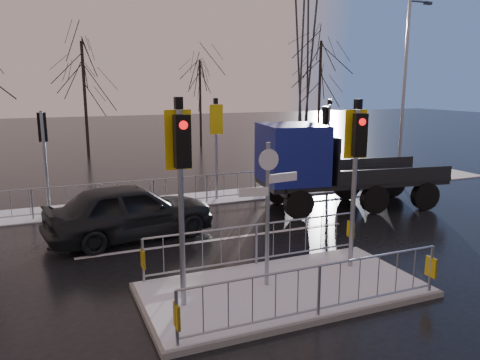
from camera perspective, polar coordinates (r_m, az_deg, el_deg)
name	(u,v)px	position (r m, az deg, el deg)	size (l,w,h in m)	color
ground	(283,292)	(10.33, 5.29, -13.49)	(120.00, 120.00, 0.00)	black
snow_verge	(177,201)	(17.95, -7.70, -2.54)	(30.00, 2.00, 0.04)	white
lane_markings	(291,299)	(10.06, 6.20, -14.19)	(8.00, 11.38, 0.01)	silver
traffic_island	(283,275)	(10.17, 5.24, -11.48)	(6.00, 3.04, 4.15)	slate
far_kerb_fixtures	(188,177)	(17.33, -6.42, 0.37)	(18.00, 0.65, 3.83)	#90969D
car_far_lane	(130,211)	(13.79, -13.21, -3.68)	(1.92, 4.76, 1.62)	black
flatbed_truck	(316,164)	(16.63, 9.29, 1.90)	(6.83, 3.34, 3.03)	black
tree_far_a	(84,77)	(30.33, -18.53, 11.87)	(3.75, 3.75, 7.08)	black
tree_far_b	(200,87)	(33.89, -4.89, 11.23)	(3.25, 3.25, 6.14)	black
tree_far_c	(320,73)	(34.58, 9.74, 12.72)	(4.00, 4.00, 7.55)	black
street_lamp_right	(406,84)	(22.49, 19.54, 11.00)	(1.25, 0.18, 8.00)	#90969D
pylon_wires	(295,7)	(44.29, 6.74, 20.17)	(70.00, 2.38, 19.97)	#2D3033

